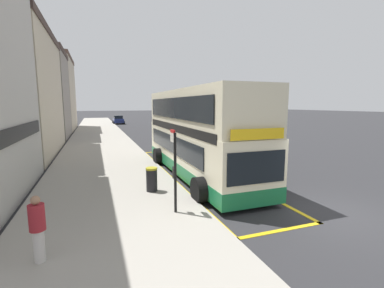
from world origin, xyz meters
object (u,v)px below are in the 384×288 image
Objects in this scene: bus_stop_sign at (175,165)px; parked_car_grey_distant at (177,126)px; litter_bin at (152,179)px; parked_car_navy_far at (118,120)px; pedestrian_waiting_near_sign at (38,227)px; double_decker_bus at (197,136)px.

bus_stop_sign reaches higher than parked_car_grey_distant.
parked_car_grey_distant is at bearing 73.15° from bus_stop_sign.
litter_bin is at bearing -111.46° from parked_car_grey_distant.
bus_stop_sign is 27.65m from parked_car_grey_distant.
pedestrian_waiting_near_sign is (-5.56, -46.52, 0.18)m from parked_car_navy_far.
pedestrian_waiting_near_sign is (-6.29, -6.50, -1.09)m from double_decker_bus.
parked_car_navy_far is 46.85m from pedestrian_waiting_near_sign.
parked_car_navy_far is at bearing 83.18° from pedestrian_waiting_near_sign.
parked_car_grey_distant and parked_car_navy_far have the same top height.
parked_car_navy_far reaches higher than litter_bin.
parked_car_navy_far is 2.70× the size of pedestrian_waiting_near_sign.
pedestrian_waiting_near_sign is at bearing -94.13° from parked_car_navy_far.
parked_car_grey_distant is (8.01, 26.45, -0.94)m from bus_stop_sign.
parked_car_navy_far is 4.27× the size of litter_bin.
pedestrian_waiting_near_sign is (-11.70, -28.20, 0.18)m from parked_car_grey_distant.
litter_bin is (-2.16, -42.41, -0.16)m from parked_car_navy_far.
pedestrian_waiting_near_sign is at bearing -114.97° from parked_car_grey_distant.
double_decker_bus is 40.05m from parked_car_navy_far.
double_decker_bus is at bearing -106.45° from parked_car_grey_distant.
pedestrian_waiting_near_sign reaches higher than litter_bin.
parked_car_navy_far is at bearing 106.08° from parked_car_grey_distant.
double_decker_bus is at bearing 39.55° from litter_bin.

